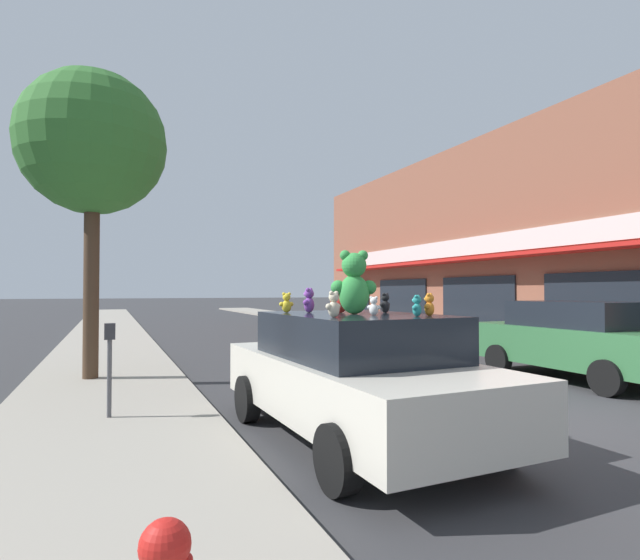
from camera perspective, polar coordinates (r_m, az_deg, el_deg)
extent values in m
plane|color=#333335|center=(8.16, 24.22, -14.14)|extent=(260.00, 260.00, 0.00)
cube|color=gray|center=(5.70, -23.50, -19.24)|extent=(2.93, 90.00, 0.12)
cube|color=red|center=(17.99, 21.76, 2.70)|extent=(1.01, 26.97, 0.12)
cube|color=silver|center=(18.36, 22.76, 4.35)|extent=(0.08, 25.68, 0.70)
cube|color=black|center=(16.53, 29.51, -2.61)|extent=(0.06, 4.07, 2.00)
cube|color=black|center=(20.25, 17.41, -2.44)|extent=(0.06, 4.07, 2.00)
cube|color=black|center=(24.57, 9.31, -2.27)|extent=(0.06, 4.07, 2.00)
cube|color=black|center=(29.24, 3.71, -2.13)|extent=(0.06, 4.07, 2.00)
cube|color=beige|center=(6.29, 4.02, -11.91)|extent=(2.11, 4.54, 0.70)
cube|color=black|center=(6.21, 4.01, -6.34)|extent=(1.80, 2.52, 0.53)
cylinder|color=black|center=(7.25, -8.29, -13.27)|extent=(0.22, 0.65, 0.64)
cylinder|color=black|center=(8.00, 5.18, -12.14)|extent=(0.22, 0.65, 0.64)
cylinder|color=black|center=(4.76, 1.99, -19.77)|extent=(0.22, 0.65, 0.64)
cylinder|color=black|center=(5.84, 19.60, -16.19)|extent=(0.22, 0.65, 0.64)
ellipsoid|color=green|center=(6.16, 3.91, -1.64)|extent=(0.45, 0.42, 0.49)
sphere|color=green|center=(6.16, 3.90, 1.70)|extent=(0.39, 0.39, 0.31)
sphere|color=green|center=(6.19, 4.92, 2.81)|extent=(0.16, 0.16, 0.13)
sphere|color=green|center=(6.15, 2.88, 2.83)|extent=(0.16, 0.16, 0.13)
sphere|color=#5ADA6D|center=(6.29, 3.71, 1.47)|extent=(0.15, 0.15, 0.12)
sphere|color=green|center=(6.22, 5.65, -0.85)|extent=(0.22, 0.22, 0.18)
sphere|color=green|center=(6.15, 2.06, -0.85)|extent=(0.22, 0.22, 0.18)
ellipsoid|color=yellow|center=(6.59, -3.84, -3.02)|extent=(0.13, 0.12, 0.17)
sphere|color=yellow|center=(6.59, -3.84, -1.96)|extent=(0.11, 0.11, 0.10)
sphere|color=yellow|center=(6.60, -3.52, -1.60)|extent=(0.05, 0.05, 0.04)
sphere|color=yellow|center=(6.58, -4.16, -1.60)|extent=(0.05, 0.05, 0.04)
sphere|color=#FFFF4D|center=(6.63, -3.94, -2.01)|extent=(0.04, 0.04, 0.04)
sphere|color=yellow|center=(6.62, -3.31, -2.76)|extent=(0.06, 0.06, 0.06)
sphere|color=yellow|center=(6.58, -4.42, -2.77)|extent=(0.06, 0.06, 0.06)
ellipsoid|color=red|center=(6.52, 2.35, -2.73)|extent=(0.24, 0.23, 0.24)
sphere|color=red|center=(6.52, 2.35, -1.19)|extent=(0.21, 0.21, 0.15)
sphere|color=red|center=(6.51, 2.82, -0.67)|extent=(0.09, 0.09, 0.06)
sphere|color=red|center=(6.52, 1.88, -0.68)|extent=(0.09, 0.09, 0.06)
sphere|color=#FF4741|center=(6.58, 2.41, -1.27)|extent=(0.08, 0.08, 0.06)
sphere|color=red|center=(6.52, 3.20, -2.36)|extent=(0.12, 0.12, 0.09)
sphere|color=red|center=(6.54, 1.53, -2.36)|extent=(0.12, 0.12, 0.09)
ellipsoid|color=beige|center=(5.37, 1.59, -3.36)|extent=(0.17, 0.16, 0.18)
sphere|color=beige|center=(5.36, 1.59, -1.97)|extent=(0.15, 0.15, 0.11)
sphere|color=beige|center=(5.39, 1.88, -1.50)|extent=(0.06, 0.06, 0.05)
sphere|color=beige|center=(5.33, 1.29, -1.51)|extent=(0.06, 0.06, 0.05)
sphere|color=white|center=(5.39, 1.22, -2.04)|extent=(0.06, 0.06, 0.04)
sphere|color=beige|center=(5.42, 2.03, -3.01)|extent=(0.08, 0.08, 0.06)
sphere|color=beige|center=(5.32, 0.98, -3.05)|extent=(0.08, 0.08, 0.06)
ellipsoid|color=white|center=(5.88, 6.17, -3.36)|extent=(0.14, 0.14, 0.14)
sphere|color=white|center=(5.87, 6.16, -2.36)|extent=(0.12, 0.12, 0.09)
sphere|color=white|center=(5.87, 6.46, -2.03)|extent=(0.05, 0.05, 0.04)
sphere|color=white|center=(5.88, 5.86, -2.03)|extent=(0.05, 0.05, 0.04)
sphere|color=white|center=(5.91, 6.24, -2.41)|extent=(0.05, 0.05, 0.03)
sphere|color=white|center=(5.87, 6.71, -3.12)|extent=(0.07, 0.07, 0.05)
sphere|color=white|center=(5.90, 5.65, -3.12)|extent=(0.07, 0.07, 0.05)
ellipsoid|color=orange|center=(5.76, 12.41, -3.26)|extent=(0.16, 0.16, 0.16)
sphere|color=orange|center=(5.76, 12.40, -2.07)|extent=(0.14, 0.14, 0.10)
sphere|color=orange|center=(5.80, 12.51, -1.67)|extent=(0.06, 0.06, 0.04)
sphere|color=orange|center=(5.73, 12.28, -1.67)|extent=(0.06, 0.06, 0.04)
sphere|color=#FFBA41|center=(5.78, 11.99, -2.13)|extent=(0.05, 0.05, 0.04)
sphere|color=orange|center=(5.83, 12.52, -2.96)|extent=(0.08, 0.08, 0.06)
sphere|color=orange|center=(5.70, 12.11, -3.00)|extent=(0.08, 0.08, 0.06)
ellipsoid|color=teal|center=(5.66, 11.03, -3.37)|extent=(0.15, 0.15, 0.15)
sphere|color=teal|center=(5.66, 11.03, -2.24)|extent=(0.13, 0.13, 0.10)
sphere|color=teal|center=(5.69, 11.13, -1.87)|extent=(0.06, 0.06, 0.04)
sphere|color=teal|center=(5.62, 10.92, -1.87)|extent=(0.06, 0.06, 0.04)
sphere|color=#47CDC6|center=(5.67, 10.64, -2.30)|extent=(0.05, 0.05, 0.04)
sphere|color=teal|center=(5.72, 11.13, -3.08)|extent=(0.08, 0.08, 0.06)
sphere|color=teal|center=(5.60, 10.76, -3.12)|extent=(0.08, 0.08, 0.06)
ellipsoid|color=purple|center=(6.56, -1.25, -2.87)|extent=(0.20, 0.20, 0.20)
sphere|color=purple|center=(6.56, -1.25, -1.56)|extent=(0.18, 0.18, 0.13)
sphere|color=purple|center=(6.60, -1.09, -1.12)|extent=(0.08, 0.08, 0.05)
sphere|color=purple|center=(6.52, -1.41, -1.12)|extent=(0.08, 0.08, 0.05)
sphere|color=#BA67ED|center=(6.58, -1.69, -1.63)|extent=(0.07, 0.07, 0.05)
sphere|color=purple|center=(6.64, -1.06, -2.54)|extent=(0.11, 0.11, 0.07)
sphere|color=purple|center=(6.49, -1.63, -2.57)|extent=(0.11, 0.11, 0.07)
ellipsoid|color=black|center=(6.55, 7.47, -3.04)|extent=(0.16, 0.15, 0.16)
sphere|color=black|center=(6.54, 7.47, -1.99)|extent=(0.14, 0.14, 0.10)
sphere|color=black|center=(6.57, 7.65, -1.64)|extent=(0.06, 0.06, 0.04)
sphere|color=black|center=(6.51, 7.29, -1.65)|extent=(0.06, 0.06, 0.04)
sphere|color=#3A3A3D|center=(6.57, 7.16, -2.05)|extent=(0.05, 0.05, 0.04)
sphere|color=black|center=(6.61, 7.73, -2.78)|extent=(0.08, 0.08, 0.06)
sphere|color=black|center=(6.50, 7.08, -2.81)|extent=(0.08, 0.08, 0.06)
cube|color=#336B3D|center=(11.63, 27.59, -6.66)|extent=(1.95, 4.22, 0.78)
cube|color=black|center=(11.59, 27.56, -3.46)|extent=(1.71, 2.43, 0.52)
cylinder|color=black|center=(11.88, 19.71, -8.50)|extent=(0.20, 0.64, 0.64)
cylinder|color=black|center=(13.24, 25.85, -7.70)|extent=(0.20, 0.64, 0.64)
cylinder|color=black|center=(10.13, 29.93, -9.68)|extent=(0.20, 0.64, 0.64)
cylinder|color=#473323|center=(10.80, -24.68, -1.07)|extent=(0.29, 0.29, 3.45)
sphere|color=#33702D|center=(11.19, -24.54, 14.10)|extent=(2.83, 2.83, 2.83)
sphere|color=red|center=(2.35, -17.30, -26.98)|extent=(0.21, 0.21, 0.21)
cylinder|color=#4C4C51|center=(7.45, -22.93, -10.31)|extent=(0.06, 0.06, 1.05)
cube|color=#2D2D33|center=(7.38, -22.89, -5.43)|extent=(0.14, 0.10, 0.22)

